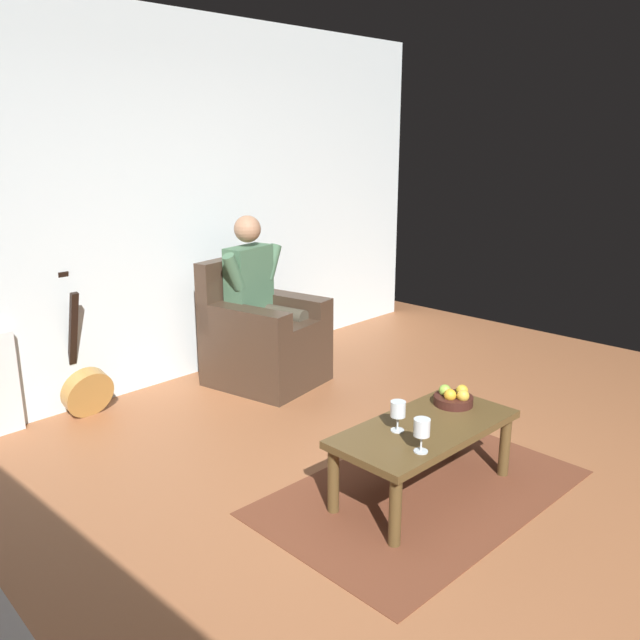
{
  "coord_description": "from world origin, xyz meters",
  "views": [
    {
      "loc": [
        2.48,
        1.44,
        1.88
      ],
      "look_at": [
        -0.47,
        -1.36,
        0.73
      ],
      "focal_mm": 37.27,
      "sensor_mm": 36.0,
      "label": 1
    }
  ],
  "objects_px": {
    "fruit_bowl": "(454,398)",
    "person_seated": "(261,295)",
    "coffee_table": "(425,435)",
    "wine_glass_near": "(398,411)",
    "guitar": "(86,386)",
    "wine_glass_far": "(422,429)",
    "armchair": "(263,339)"
  },
  "relations": [
    {
      "from": "person_seated",
      "to": "wine_glass_far",
      "type": "bearing_deg",
      "value": 59.12
    },
    {
      "from": "person_seated",
      "to": "guitar",
      "type": "bearing_deg",
      "value": -26.3
    },
    {
      "from": "fruit_bowl",
      "to": "person_seated",
      "type": "bearing_deg",
      "value": -95.91
    },
    {
      "from": "armchair",
      "to": "fruit_bowl",
      "type": "xyz_separation_m",
      "value": [
        0.19,
        1.84,
        0.09
      ]
    },
    {
      "from": "wine_glass_near",
      "to": "wine_glass_far",
      "type": "height_order",
      "value": "wine_glass_far"
    },
    {
      "from": "person_seated",
      "to": "wine_glass_near",
      "type": "distance_m",
      "value": 1.96
    },
    {
      "from": "armchair",
      "to": "wine_glass_near",
      "type": "relative_size",
      "value": 5.91
    },
    {
      "from": "person_seated",
      "to": "coffee_table",
      "type": "relative_size",
      "value": 1.19
    },
    {
      "from": "guitar",
      "to": "person_seated",
      "type": "bearing_deg",
      "value": 163.25
    },
    {
      "from": "guitar",
      "to": "fruit_bowl",
      "type": "relative_size",
      "value": 4.5
    },
    {
      "from": "guitar",
      "to": "wine_glass_near",
      "type": "xyz_separation_m",
      "value": [
        -0.58,
        2.21,
        0.29
      ]
    },
    {
      "from": "armchair",
      "to": "wine_glass_far",
      "type": "xyz_separation_m",
      "value": [
        0.8,
        2.05,
        0.17
      ]
    },
    {
      "from": "wine_glass_far",
      "to": "fruit_bowl",
      "type": "bearing_deg",
      "value": -161.46
    },
    {
      "from": "coffee_table",
      "to": "guitar",
      "type": "relative_size",
      "value": 1.08
    },
    {
      "from": "armchair",
      "to": "wine_glass_near",
      "type": "xyz_separation_m",
      "value": [
        0.69,
        1.82,
        0.16
      ]
    },
    {
      "from": "coffee_table",
      "to": "wine_glass_near",
      "type": "xyz_separation_m",
      "value": [
        0.16,
        -0.07,
        0.17
      ]
    },
    {
      "from": "armchair",
      "to": "wine_glass_near",
      "type": "bearing_deg",
      "value": 59.73
    },
    {
      "from": "armchair",
      "to": "guitar",
      "type": "bearing_deg",
      "value": -26.3
    },
    {
      "from": "person_seated",
      "to": "guitar",
      "type": "distance_m",
      "value": 1.41
    },
    {
      "from": "guitar",
      "to": "fruit_bowl",
      "type": "bearing_deg",
      "value": 115.94
    },
    {
      "from": "wine_glass_near",
      "to": "wine_glass_far",
      "type": "relative_size",
      "value": 0.95
    },
    {
      "from": "armchair",
      "to": "wine_glass_near",
      "type": "height_order",
      "value": "armchair"
    },
    {
      "from": "armchair",
      "to": "coffee_table",
      "type": "height_order",
      "value": "armchair"
    },
    {
      "from": "armchair",
      "to": "guitar",
      "type": "xyz_separation_m",
      "value": [
        1.27,
        -0.38,
        -0.13
      ]
    },
    {
      "from": "person_seated",
      "to": "wine_glass_far",
      "type": "height_order",
      "value": "person_seated"
    },
    {
      "from": "wine_glass_near",
      "to": "fruit_bowl",
      "type": "bearing_deg",
      "value": 177.57
    },
    {
      "from": "person_seated",
      "to": "coffee_table",
      "type": "distance_m",
      "value": 1.99
    },
    {
      "from": "wine_glass_far",
      "to": "coffee_table",
      "type": "bearing_deg",
      "value": -149.05
    },
    {
      "from": "wine_glass_near",
      "to": "wine_glass_far",
      "type": "distance_m",
      "value": 0.25
    },
    {
      "from": "wine_glass_near",
      "to": "armchair",
      "type": "bearing_deg",
      "value": -110.72
    },
    {
      "from": "coffee_table",
      "to": "guitar",
      "type": "xyz_separation_m",
      "value": [
        0.74,
        -2.27,
        -0.12
      ]
    },
    {
      "from": "guitar",
      "to": "wine_glass_far",
      "type": "xyz_separation_m",
      "value": [
        -0.47,
        2.43,
        0.3
      ]
    }
  ]
}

